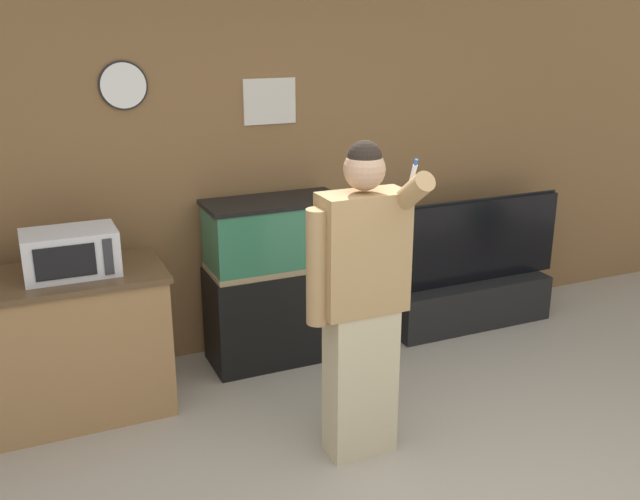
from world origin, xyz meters
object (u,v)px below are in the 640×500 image
object	(u,v)px
microwave	(70,253)
tv_on_stand	(469,288)
person_standing	(361,300)
counter_island	(37,350)
aquarium_on_stand	(275,281)

from	to	relation	value
microwave	tv_on_stand	distance (m)	3.10
microwave	tv_on_stand	world-z (taller)	microwave
microwave	person_standing	xyz separation A→B (m)	(1.37, -1.07, -0.13)
counter_island	microwave	bearing A→B (deg)	-5.79
microwave	counter_island	bearing A→B (deg)	174.21
counter_island	aquarium_on_stand	bearing A→B (deg)	7.11
tv_on_stand	counter_island	bearing A→B (deg)	-177.42
aquarium_on_stand	microwave	bearing A→B (deg)	-170.56
microwave	person_standing	bearing A→B (deg)	-38.03
tv_on_stand	person_standing	world-z (taller)	person_standing
person_standing	counter_island	bearing A→B (deg)	145.90
microwave	tv_on_stand	size ratio (longest dim) A/B	0.33
counter_island	person_standing	distance (m)	2.02
microwave	aquarium_on_stand	distance (m)	1.46
counter_island	aquarium_on_stand	size ratio (longest dim) A/B	1.32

